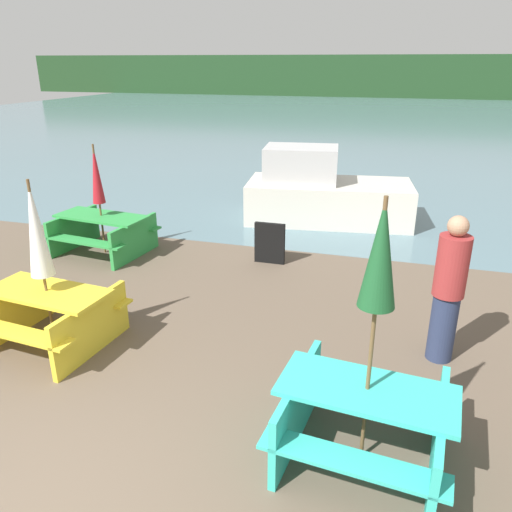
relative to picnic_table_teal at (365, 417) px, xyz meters
The scene contains 11 objects.
water 30.21m from the picnic_table_teal, 94.80° to the left, with size 60.00×50.00×0.00m.
far_treeline 50.18m from the picnic_table_teal, 92.89° to the left, with size 80.00×1.60×4.00m.
picnic_table_teal is the anchor object (origin of this frame).
picnic_table_yellow 4.13m from the picnic_table_teal, 167.20° to the left, with size 1.68×1.52×0.75m.
picnic_table_green 6.58m from the picnic_table_teal, 142.53° to the left, with size 1.86×1.57×0.74m.
umbrella_crimson 6.66m from the picnic_table_teal, 142.53° to the left, with size 0.23×0.23×2.06m.
umbrella_darkgreen 1.55m from the picnic_table_teal, behind, with size 0.31×0.31×2.49m.
umbrella_white 4.27m from the picnic_table_teal, 167.20° to the left, with size 0.29×0.29×2.16m.
boat 7.42m from the picnic_table_teal, 102.26° to the left, with size 3.82×2.10×1.67m.
person 2.15m from the picnic_table_teal, 68.79° to the left, with size 0.37×0.37×1.83m.
signboard 4.84m from the picnic_table_teal, 115.10° to the left, with size 0.55×0.08×0.75m.
Camera 1 is at (2.62, -2.03, 3.43)m, focal length 35.00 mm.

